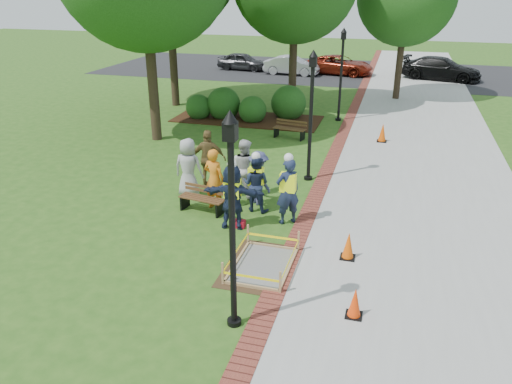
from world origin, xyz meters
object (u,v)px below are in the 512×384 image
(lamp_near, at_px, (232,209))
(bench_near, at_px, (202,204))
(wet_concrete_pad, at_px, (263,258))
(hivis_worker_c, at_px, (256,182))
(cone_front, at_px, (355,303))
(hivis_worker_b, at_px, (288,189))
(hivis_worker_a, at_px, (232,195))

(lamp_near, bearing_deg, bench_near, 118.21)
(wet_concrete_pad, distance_m, hivis_worker_c, 3.21)
(bench_near, bearing_deg, hivis_worker_c, 19.31)
(wet_concrete_pad, height_order, lamp_near, lamp_near)
(bench_near, distance_m, cone_front, 6.05)
(hivis_worker_b, bearing_deg, lamp_near, -90.30)
(hivis_worker_a, bearing_deg, hivis_worker_b, 26.27)
(wet_concrete_pad, distance_m, hivis_worker_b, 2.54)
(lamp_near, distance_m, hivis_worker_c, 5.50)
(cone_front, distance_m, lamp_near, 3.22)
(hivis_worker_a, bearing_deg, wet_concrete_pad, -53.24)
(wet_concrete_pad, xyz_separation_m, hivis_worker_a, (-1.31, 1.76, 0.73))
(bench_near, distance_m, hivis_worker_a, 1.54)
(cone_front, bearing_deg, hivis_worker_a, 139.09)
(lamp_near, bearing_deg, hivis_worker_a, 108.60)
(hivis_worker_b, bearing_deg, hivis_worker_a, -153.73)
(lamp_near, height_order, hivis_worker_a, lamp_near)
(hivis_worker_a, relative_size, hivis_worker_b, 0.96)
(cone_front, distance_m, hivis_worker_c, 5.42)
(cone_front, relative_size, hivis_worker_c, 0.37)
(wet_concrete_pad, xyz_separation_m, hivis_worker_b, (0.04, 2.42, 0.76))
(wet_concrete_pad, relative_size, hivis_worker_b, 1.14)
(hivis_worker_a, height_order, hivis_worker_b, hivis_worker_b)
(hivis_worker_b, height_order, hivis_worker_c, hivis_worker_b)
(wet_concrete_pad, relative_size, bench_near, 1.64)
(hivis_worker_c, bearing_deg, cone_front, -52.86)
(bench_near, relative_size, hivis_worker_c, 0.79)
(cone_front, bearing_deg, hivis_worker_b, 120.44)
(hivis_worker_c, bearing_deg, lamp_near, -78.75)
(lamp_near, bearing_deg, wet_concrete_pad, 90.45)
(bench_near, bearing_deg, hivis_worker_b, -0.78)
(lamp_near, height_order, hivis_worker_b, lamp_near)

